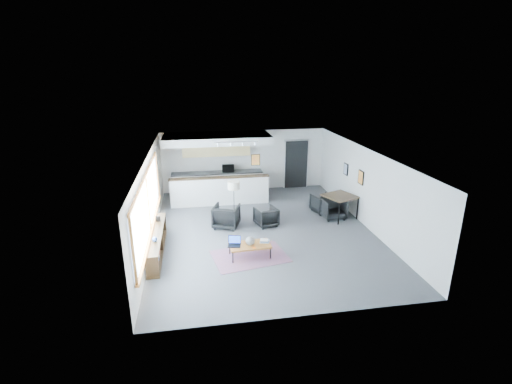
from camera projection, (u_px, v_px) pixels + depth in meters
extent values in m
cube|color=#474749|center=(263.00, 231.00, 12.23)|extent=(7.00, 9.00, 0.01)
cube|color=white|center=(264.00, 153.00, 11.40)|extent=(7.00, 9.00, 0.01)
cube|color=silver|center=(244.00, 160.00, 16.02)|extent=(7.00, 0.01, 2.60)
cube|color=silver|center=(303.00, 263.00, 7.60)|extent=(7.00, 0.01, 2.60)
cube|color=silver|center=(150.00, 200.00, 11.26)|extent=(0.01, 9.00, 2.60)
cube|color=silver|center=(366.00, 188.00, 12.36)|extent=(0.01, 9.00, 2.60)
cube|color=#8CBFFF|center=(147.00, 203.00, 10.36)|extent=(0.02, 5.80, 1.55)
cube|color=brown|center=(151.00, 230.00, 10.62)|extent=(0.10, 5.95, 0.06)
cube|color=brown|center=(145.00, 176.00, 10.11)|extent=(0.06, 5.95, 0.06)
cube|color=brown|center=(133.00, 251.00, 7.66)|extent=(0.06, 0.06, 1.60)
cube|color=brown|center=(148.00, 203.00, 10.37)|extent=(0.06, 0.06, 1.60)
cube|color=brown|center=(157.00, 175.00, 13.08)|extent=(0.06, 0.06, 1.60)
cube|color=#342212|center=(156.00, 233.00, 10.58)|extent=(0.35, 3.00, 0.05)
cube|color=#342212|center=(158.00, 251.00, 10.76)|extent=(0.35, 3.00, 0.05)
cube|color=#342212|center=(152.00, 268.00, 9.31)|extent=(0.33, 0.04, 0.55)
cube|color=#342212|center=(157.00, 242.00, 10.67)|extent=(0.33, 0.04, 0.55)
cube|color=#342212|center=(161.00, 223.00, 12.03)|extent=(0.33, 0.04, 0.55)
cube|color=#3359A5|center=(153.00, 270.00, 9.50)|extent=(0.18, 0.04, 0.20)
cube|color=silver|center=(154.00, 266.00, 9.66)|extent=(0.18, 0.04, 0.22)
cube|color=maroon|center=(154.00, 263.00, 9.81)|extent=(0.18, 0.04, 0.24)
cube|color=#342212|center=(155.00, 260.00, 9.98)|extent=(0.18, 0.04, 0.20)
cube|color=#3359A5|center=(155.00, 257.00, 10.14)|extent=(0.18, 0.04, 0.22)
cube|color=silver|center=(156.00, 254.00, 10.29)|extent=(0.18, 0.04, 0.24)
cube|color=maroon|center=(157.00, 252.00, 10.46)|extent=(0.18, 0.04, 0.20)
cube|color=#342212|center=(157.00, 249.00, 10.61)|extent=(0.18, 0.04, 0.22)
cube|color=#3359A5|center=(158.00, 246.00, 10.77)|extent=(0.18, 0.03, 0.24)
cube|color=silver|center=(158.00, 244.00, 10.93)|extent=(0.18, 0.03, 0.20)
cube|color=maroon|center=(158.00, 241.00, 11.09)|extent=(0.18, 0.03, 0.22)
cube|color=#342212|center=(159.00, 238.00, 11.25)|extent=(0.18, 0.04, 0.24)
cube|color=black|center=(158.00, 219.00, 11.29)|extent=(0.14, 0.02, 0.18)
sphere|color=#264C99|center=(155.00, 239.00, 9.99)|extent=(0.14, 0.14, 0.14)
cube|color=white|center=(220.00, 191.00, 14.39)|extent=(3.80, 0.25, 1.10)
cube|color=#342212|center=(220.00, 178.00, 14.21)|extent=(3.85, 0.32, 0.04)
cube|color=white|center=(218.00, 183.00, 15.78)|extent=(3.80, 0.60, 0.90)
cube|color=#2D2D2D|center=(217.00, 173.00, 15.63)|extent=(3.82, 0.62, 0.04)
cube|color=tan|center=(216.00, 148.00, 15.44)|extent=(2.80, 0.35, 0.70)
cube|color=white|center=(217.00, 139.00, 14.63)|extent=(4.20, 1.80, 0.30)
cube|color=black|center=(256.00, 160.00, 14.23)|extent=(0.35, 0.03, 0.45)
cube|color=orange|center=(256.00, 160.00, 14.22)|extent=(0.30, 0.01, 0.40)
cube|color=black|center=(296.00, 164.00, 16.38)|extent=(1.00, 0.12, 2.10)
cube|color=white|center=(284.00, 165.00, 16.31)|extent=(0.06, 0.10, 2.10)
cube|color=white|center=(307.00, 164.00, 16.48)|extent=(0.06, 0.10, 2.10)
cube|color=white|center=(297.00, 140.00, 16.05)|extent=(1.10, 0.10, 0.06)
cube|color=silver|center=(236.00, 142.00, 13.37)|extent=(1.60, 0.04, 0.04)
cylinder|color=silver|center=(218.00, 145.00, 13.30)|extent=(0.07, 0.07, 0.09)
cylinder|color=silver|center=(231.00, 144.00, 13.37)|extent=(0.07, 0.07, 0.09)
cylinder|color=silver|center=(243.00, 144.00, 13.44)|extent=(0.07, 0.07, 0.09)
cylinder|color=silver|center=(255.00, 144.00, 13.51)|extent=(0.07, 0.07, 0.09)
cube|color=black|center=(361.00, 177.00, 12.65)|extent=(0.03, 0.38, 0.48)
cube|color=orange|center=(360.00, 177.00, 12.65)|extent=(0.00, 0.32, 0.42)
cube|color=black|center=(346.00, 169.00, 13.88)|extent=(0.03, 0.34, 0.44)
cube|color=#859FC5|center=(345.00, 169.00, 13.88)|extent=(0.00, 0.28, 0.38)
cube|color=#653B4F|center=(250.00, 256.00, 10.55)|extent=(2.27, 1.74, 0.01)
cube|color=brown|center=(250.00, 245.00, 10.44)|extent=(1.19, 0.70, 0.04)
cube|color=black|center=(233.00, 258.00, 10.14)|extent=(0.03, 0.03, 0.34)
cube|color=black|center=(230.00, 249.00, 10.63)|extent=(0.03, 0.03, 0.34)
cube|color=black|center=(270.00, 253.00, 10.37)|extent=(0.03, 0.03, 0.34)
cube|color=black|center=(266.00, 245.00, 10.86)|extent=(0.03, 0.03, 0.34)
cube|color=black|center=(252.00, 250.00, 10.20)|extent=(1.10, 0.10, 0.03)
cube|color=black|center=(248.00, 242.00, 10.70)|extent=(1.10, 0.10, 0.03)
cube|color=black|center=(234.00, 246.00, 10.35)|extent=(0.40, 0.32, 0.02)
cube|color=black|center=(235.00, 239.00, 10.43)|extent=(0.36, 0.13, 0.23)
cube|color=blue|center=(235.00, 240.00, 10.42)|extent=(0.32, 0.11, 0.20)
sphere|color=gray|center=(250.00, 241.00, 10.35)|extent=(0.26, 0.26, 0.26)
cube|color=silver|center=(265.00, 242.00, 10.58)|extent=(0.31, 0.27, 0.03)
cube|color=#3359A5|center=(265.00, 241.00, 10.57)|extent=(0.28, 0.25, 0.03)
cube|color=silver|center=(264.00, 240.00, 10.54)|extent=(0.26, 0.23, 0.02)
cube|color=#E5590C|center=(254.00, 248.00, 10.24)|extent=(0.13, 0.13, 0.01)
imported|color=black|center=(226.00, 215.00, 12.40)|extent=(1.02, 0.99, 0.84)
imported|color=black|center=(266.00, 216.00, 12.54)|extent=(0.83, 0.80, 0.70)
cylinder|color=black|center=(234.00, 220.00, 13.02)|extent=(0.30, 0.30, 0.03)
cylinder|color=black|center=(234.00, 204.00, 12.82)|extent=(0.03, 0.03, 1.22)
cylinder|color=beige|center=(234.00, 185.00, 12.60)|extent=(0.49, 0.49, 0.27)
cube|color=#342212|center=(340.00, 196.00, 13.03)|extent=(1.30, 1.30, 0.04)
cylinder|color=black|center=(339.00, 214.00, 12.59)|extent=(0.06, 0.06, 0.80)
cylinder|color=black|center=(321.00, 206.00, 13.30)|extent=(0.06, 0.06, 0.80)
cylinder|color=black|center=(357.00, 209.00, 13.03)|extent=(0.06, 0.06, 0.80)
cylinder|color=black|center=(340.00, 201.00, 13.74)|extent=(0.06, 0.06, 0.80)
imported|color=black|center=(334.00, 209.00, 13.15)|extent=(0.69, 0.65, 0.68)
imported|color=black|center=(322.00, 204.00, 13.75)|extent=(0.72, 0.69, 0.63)
imported|color=black|center=(228.00, 168.00, 15.64)|extent=(0.53, 0.32, 0.34)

